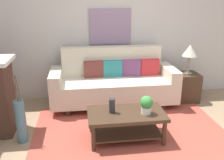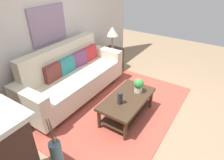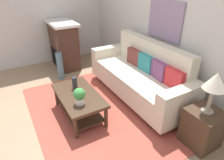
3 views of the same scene
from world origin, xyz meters
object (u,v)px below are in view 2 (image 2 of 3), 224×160
(potted_plant_tabletop, at_px, (139,85))
(side_table, at_px, (112,59))
(framed_painting, at_px, (48,25))
(couch, at_px, (72,78))
(throw_pillow_maroon, at_px, (52,72))
(throw_pillow_plum, at_px, (79,59))
(tabletop_vase, at_px, (120,98))
(throw_pillow_crimson, at_px, (89,53))
(throw_pillow_teal, at_px, (66,65))
(table_lamp, at_px, (112,32))
(coffee_table, at_px, (127,103))

(potted_plant_tabletop, distance_m, side_table, 1.80)
(potted_plant_tabletop, relative_size, framed_painting, 0.32)
(couch, distance_m, throw_pillow_maroon, 0.46)
(couch, xyz_separation_m, potted_plant_tabletop, (0.27, -1.34, 0.14))
(throw_pillow_plum, distance_m, tabletop_vase, 1.48)
(throw_pillow_maroon, height_order, throw_pillow_crimson, same)
(throw_pillow_crimson, height_order, potted_plant_tabletop, throw_pillow_crimson)
(framed_painting, bearing_deg, couch, -90.00)
(couch, bearing_deg, potted_plant_tabletop, -78.40)
(potted_plant_tabletop, bearing_deg, throw_pillow_teal, 100.63)
(table_lamp, bearing_deg, framed_painting, 161.72)
(throw_pillow_crimson, bearing_deg, coffee_table, -117.45)
(throw_pillow_maroon, height_order, throw_pillow_plum, same)
(throw_pillow_maroon, height_order, side_table, throw_pillow_maroon)
(coffee_table, distance_m, side_table, 1.92)
(coffee_table, xyz_separation_m, table_lamp, (1.45, 1.25, 0.68))
(coffee_table, bearing_deg, couch, 90.33)
(throw_pillow_plum, bearing_deg, couch, -161.07)
(side_table, relative_size, table_lamp, 0.98)
(tabletop_vase, bearing_deg, throw_pillow_plum, 67.69)
(throw_pillow_crimson, height_order, table_lamp, table_lamp)
(framed_painting, bearing_deg, throw_pillow_maroon, -136.92)
(tabletop_vase, bearing_deg, table_lamp, 36.49)
(throw_pillow_plum, relative_size, potted_plant_tabletop, 1.37)
(coffee_table, distance_m, tabletop_vase, 0.30)
(throw_pillow_teal, height_order, throw_pillow_plum, same)
(throw_pillow_maroon, bearing_deg, coffee_table, -75.03)
(coffee_table, bearing_deg, throw_pillow_maroon, 104.97)
(framed_painting, bearing_deg, coffee_table, -89.76)
(throw_pillow_plum, distance_m, throw_pillow_crimson, 0.36)
(side_table, height_order, framed_painting, framed_painting)
(throw_pillow_maroon, bearing_deg, tabletop_vase, -82.95)
(table_lamp, bearing_deg, throw_pillow_plum, 172.65)
(throw_pillow_crimson, relative_size, table_lamp, 0.63)
(coffee_table, bearing_deg, framed_painting, 90.24)
(couch, bearing_deg, table_lamp, -0.63)
(throw_pillow_teal, xyz_separation_m, coffee_table, (0.01, -1.39, -0.37))
(throw_pillow_teal, xyz_separation_m, side_table, (1.46, -0.14, -0.40))
(throw_pillow_crimson, bearing_deg, throw_pillow_teal, 180.00)
(potted_plant_tabletop, height_order, framed_painting, framed_painting)
(couch, relative_size, side_table, 4.14)
(couch, height_order, table_lamp, table_lamp)
(throw_pillow_plum, xyz_separation_m, throw_pillow_crimson, (0.36, 0.00, 0.00))
(throw_pillow_crimson, relative_size, tabletop_vase, 1.73)
(throw_pillow_plum, bearing_deg, throw_pillow_crimson, 0.00)
(couch, relative_size, throw_pillow_plum, 6.44)
(couch, distance_m, framed_painting, 1.10)
(throw_pillow_crimson, relative_size, potted_plant_tabletop, 1.37)
(throw_pillow_teal, height_order, throw_pillow_crimson, same)
(potted_plant_tabletop, bearing_deg, couch, 101.60)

